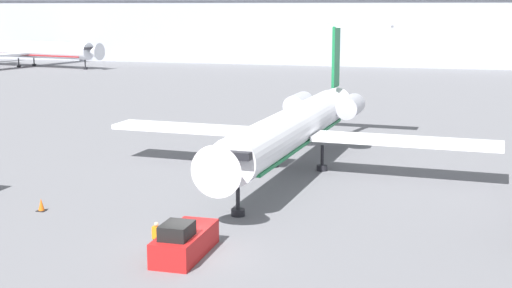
# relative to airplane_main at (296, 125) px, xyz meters

# --- Properties ---
(ground_plane) EXTENTS (600.00, 600.00, 0.00)m
(ground_plane) POSITION_rel_airplane_main_xyz_m (-0.96, -19.53, -3.39)
(ground_plane) COLOR slate
(terminal_building) EXTENTS (180.00, 16.80, 14.23)m
(terminal_building) POSITION_rel_airplane_main_xyz_m (-0.96, 100.47, 3.75)
(terminal_building) COLOR #9EA3AD
(terminal_building) RESTS_ON ground
(airplane_main) EXTENTS (29.05, 29.81, 10.29)m
(airplane_main) POSITION_rel_airplane_main_xyz_m (0.00, 0.00, 0.00)
(airplane_main) COLOR white
(airplane_main) RESTS_ON ground
(pushback_tug) EXTENTS (1.91, 4.79, 1.93)m
(pushback_tug) POSITION_rel_airplane_main_xyz_m (-1.32, -19.33, -2.67)
(pushback_tug) COLOR #B21919
(pushback_tug) RESTS_ON ground
(worker_near_tug) EXTENTS (0.40, 0.24, 1.62)m
(worker_near_tug) POSITION_rel_airplane_main_xyz_m (-2.72, -19.46, -2.55)
(worker_near_tug) COLOR #232838
(worker_near_tug) RESTS_ON ground
(traffic_cone_left) EXTENTS (0.51, 0.51, 0.77)m
(traffic_cone_left) POSITION_rel_airplane_main_xyz_m (-12.29, -14.35, -3.03)
(traffic_cone_left) COLOR black
(traffic_cone_left) RESTS_ON ground
(airplane_parked_far_right) EXTENTS (34.34, 29.75, 10.18)m
(airplane_parked_far_right) POSITION_rel_airplane_main_xyz_m (-70.51, 75.43, 0.08)
(airplane_parked_far_right) COLOR silver
(airplane_parked_far_right) RESTS_ON ground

